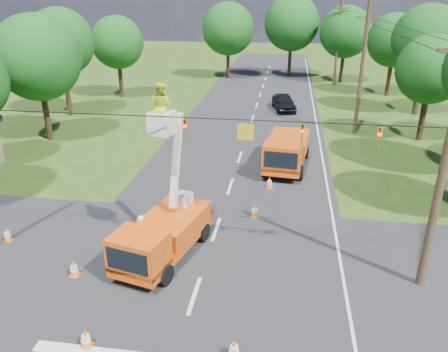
% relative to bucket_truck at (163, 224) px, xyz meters
% --- Properties ---
extents(ground, '(140.00, 140.00, 0.00)m').
position_rel_bucket_truck_xyz_m(ground, '(1.80, 17.63, -1.64)').
color(ground, '#284314').
rests_on(ground, ground).
extents(road_main, '(12.00, 100.00, 0.06)m').
position_rel_bucket_truck_xyz_m(road_main, '(1.80, 17.63, -1.64)').
color(road_main, black).
rests_on(road_main, ground).
extents(road_cross, '(56.00, 10.00, 0.07)m').
position_rel_bucket_truck_xyz_m(road_cross, '(1.80, -0.37, -1.64)').
color(road_cross, black).
rests_on(road_cross, ground).
extents(edge_line, '(0.12, 90.00, 0.02)m').
position_rel_bucket_truck_xyz_m(edge_line, '(7.40, 17.63, -1.64)').
color(edge_line, silver).
rests_on(edge_line, ground).
extents(bucket_truck, '(3.30, 5.85, 7.41)m').
position_rel_bucket_truck_xyz_m(bucket_truck, '(0.00, 0.00, 0.00)').
color(bucket_truck, '#D85A0F').
rests_on(bucket_truck, ground).
extents(second_truck, '(2.98, 6.33, 2.29)m').
position_rel_bucket_truck_xyz_m(second_truck, '(4.93, 11.13, -0.45)').
color(second_truck, '#D85A0F').
rests_on(second_truck, ground).
extents(ground_worker, '(0.80, 0.82, 1.89)m').
position_rel_bucket_truck_xyz_m(ground_worker, '(-0.87, -0.19, -0.70)').
color(ground_worker, orange).
rests_on(ground_worker, ground).
extents(distant_car, '(2.73, 4.81, 1.54)m').
position_rel_bucket_truck_xyz_m(distant_car, '(4.48, 26.32, -0.87)').
color(distant_car, black).
rests_on(distant_car, ground).
extents(traffic_cone_0, '(0.38, 0.38, 0.71)m').
position_rel_bucket_truck_xyz_m(traffic_cone_0, '(-1.07, -5.35, -1.28)').
color(traffic_cone_0, orange).
rests_on(traffic_cone_0, ground).
extents(traffic_cone_1, '(0.38, 0.38, 0.71)m').
position_rel_bucket_truck_xyz_m(traffic_cone_1, '(3.63, -5.10, -1.28)').
color(traffic_cone_1, orange).
rests_on(traffic_cone_1, ground).
extents(traffic_cone_2, '(0.38, 0.38, 0.71)m').
position_rel_bucket_truck_xyz_m(traffic_cone_2, '(3.51, 4.20, -1.28)').
color(traffic_cone_2, orange).
rests_on(traffic_cone_2, ground).
extents(traffic_cone_3, '(0.38, 0.38, 0.71)m').
position_rel_bucket_truck_xyz_m(traffic_cone_3, '(4.05, 7.80, -1.28)').
color(traffic_cone_3, orange).
rests_on(traffic_cone_3, ground).
extents(traffic_cone_4, '(0.38, 0.38, 0.71)m').
position_rel_bucket_truck_xyz_m(traffic_cone_4, '(-3.19, -1.83, -1.28)').
color(traffic_cone_4, orange).
rests_on(traffic_cone_4, ground).
extents(traffic_cone_5, '(0.38, 0.38, 0.71)m').
position_rel_bucket_truck_xyz_m(traffic_cone_5, '(-7.43, 0.24, -1.28)').
color(traffic_cone_5, orange).
rests_on(traffic_cone_5, ground).
extents(pole_right_near, '(1.80, 0.30, 10.00)m').
position_rel_bucket_truck_xyz_m(pole_right_near, '(10.30, -0.37, 3.46)').
color(pole_right_near, '#4C3823').
rests_on(pole_right_near, ground).
extents(pole_right_mid, '(1.80, 0.30, 10.00)m').
position_rel_bucket_truck_xyz_m(pole_right_mid, '(10.30, 19.63, 3.46)').
color(pole_right_mid, '#4C3823').
rests_on(pole_right_mid, ground).
extents(pole_right_far, '(1.80, 0.30, 10.00)m').
position_rel_bucket_truck_xyz_m(pole_right_far, '(10.30, 39.63, 3.46)').
color(pole_right_far, '#4C3823').
rests_on(pole_right_far, ground).
extents(signal_span, '(18.00, 0.29, 1.07)m').
position_rel_bucket_truck_xyz_m(signal_span, '(4.02, -0.38, 4.24)').
color(signal_span, black).
rests_on(signal_span, ground).
extents(tree_left_d, '(6.20, 6.20, 9.24)m').
position_rel_bucket_truck_xyz_m(tree_left_d, '(-13.20, 14.63, 4.48)').
color(tree_left_d, '#382616').
rests_on(tree_left_d, ground).
extents(tree_left_e, '(5.80, 5.80, 9.41)m').
position_rel_bucket_truck_xyz_m(tree_left_e, '(-15.00, 21.63, 4.85)').
color(tree_left_e, '#382616').
rests_on(tree_left_e, ground).
extents(tree_left_f, '(5.40, 5.40, 8.40)m').
position_rel_bucket_truck_xyz_m(tree_left_f, '(-13.00, 29.63, 4.04)').
color(tree_left_f, '#382616').
rests_on(tree_left_f, ground).
extents(tree_right_c, '(5.00, 5.00, 7.83)m').
position_rel_bucket_truck_xyz_m(tree_right_c, '(15.00, 18.63, 3.67)').
color(tree_right_c, '#382616').
rests_on(tree_right_c, ground).
extents(tree_right_d, '(6.00, 6.00, 9.70)m').
position_rel_bucket_truck_xyz_m(tree_right_d, '(16.60, 26.63, 5.03)').
color(tree_right_d, '#382616').
rests_on(tree_right_d, ground).
extents(tree_right_e, '(5.60, 5.60, 8.63)m').
position_rel_bucket_truck_xyz_m(tree_right_e, '(15.60, 34.63, 4.17)').
color(tree_right_e, '#382616').
rests_on(tree_right_e, ground).
extents(tree_far_a, '(6.60, 6.60, 9.50)m').
position_rel_bucket_truck_xyz_m(tree_far_a, '(-3.20, 42.63, 4.54)').
color(tree_far_a, '#382616').
rests_on(tree_far_a, ground).
extents(tree_far_b, '(7.00, 7.00, 10.32)m').
position_rel_bucket_truck_xyz_m(tree_far_b, '(4.80, 44.63, 5.16)').
color(tree_far_b, '#382616').
rests_on(tree_far_b, ground).
extents(tree_far_c, '(6.20, 6.20, 9.18)m').
position_rel_bucket_truck_xyz_m(tree_far_c, '(11.30, 41.63, 4.42)').
color(tree_far_c, '#382616').
rests_on(tree_far_c, ground).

